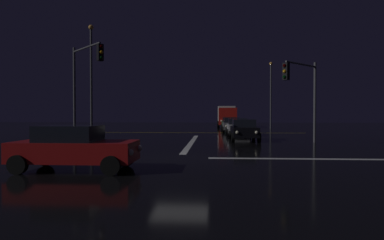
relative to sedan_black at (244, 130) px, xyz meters
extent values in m
cube|color=black|center=(-3.77, -9.89, -0.85)|extent=(120.00, 120.00, 0.10)
cube|color=white|center=(-3.77, -1.81, -0.80)|extent=(0.35, 13.82, 0.01)
cube|color=yellow|center=(-3.77, 9.79, -0.80)|extent=(22.00, 0.15, 0.01)
cube|color=white|center=(4.41, -9.89, -0.80)|extent=(13.82, 0.40, 0.01)
cube|color=black|center=(0.00, -0.04, -0.13)|extent=(1.80, 4.20, 0.70)
cube|color=black|center=(0.00, 0.16, 0.49)|extent=(1.60, 2.00, 0.55)
cylinder|color=black|center=(0.90, -1.59, -0.48)|extent=(0.22, 0.64, 0.64)
cylinder|color=black|center=(-0.90, -1.59, -0.48)|extent=(0.22, 0.64, 0.64)
cylinder|color=black|center=(0.90, 1.51, -0.48)|extent=(0.22, 0.64, 0.64)
cylinder|color=black|center=(-0.90, 1.51, -0.48)|extent=(0.22, 0.64, 0.64)
sphere|color=#F9EFC6|center=(0.65, -2.16, -0.08)|extent=(0.22, 0.22, 0.22)
sphere|color=#F9EFC6|center=(-0.65, -2.16, -0.08)|extent=(0.22, 0.22, 0.22)
cube|color=#B7B7BC|center=(-0.04, 5.65, -0.13)|extent=(1.80, 4.20, 0.70)
cube|color=black|center=(-0.04, 5.85, 0.49)|extent=(1.60, 2.00, 0.55)
cylinder|color=black|center=(0.86, 4.10, -0.48)|extent=(0.22, 0.64, 0.64)
cylinder|color=black|center=(-0.94, 4.10, -0.48)|extent=(0.22, 0.64, 0.64)
cylinder|color=black|center=(0.86, 7.20, -0.48)|extent=(0.22, 0.64, 0.64)
cylinder|color=black|center=(-0.94, 7.20, -0.48)|extent=(0.22, 0.64, 0.64)
sphere|color=#F9EFC6|center=(0.61, 3.53, -0.08)|extent=(0.22, 0.22, 0.22)
sphere|color=#F9EFC6|center=(-0.69, 3.53, -0.08)|extent=(0.22, 0.22, 0.22)
cube|color=slate|center=(-0.27, 11.37, -0.13)|extent=(1.80, 4.20, 0.70)
cube|color=black|center=(-0.27, 11.57, 0.49)|extent=(1.60, 2.00, 0.55)
cylinder|color=black|center=(0.63, 9.82, -0.48)|extent=(0.22, 0.64, 0.64)
cylinder|color=black|center=(-1.17, 9.82, -0.48)|extent=(0.22, 0.64, 0.64)
cylinder|color=black|center=(0.63, 12.92, -0.48)|extent=(0.22, 0.64, 0.64)
cylinder|color=black|center=(-1.17, 12.92, -0.48)|extent=(0.22, 0.64, 0.64)
sphere|color=#F9EFC6|center=(0.38, 9.25, -0.08)|extent=(0.22, 0.22, 0.22)
sphere|color=#F9EFC6|center=(-0.92, 9.25, -0.08)|extent=(0.22, 0.22, 0.22)
cube|color=#14512D|center=(-0.23, 16.75, -0.13)|extent=(1.80, 4.20, 0.70)
cube|color=black|center=(-0.23, 16.95, 0.49)|extent=(1.60, 2.00, 0.55)
cylinder|color=black|center=(0.67, 15.20, -0.48)|extent=(0.22, 0.64, 0.64)
cylinder|color=black|center=(-1.13, 15.20, -0.48)|extent=(0.22, 0.64, 0.64)
cylinder|color=black|center=(0.67, 18.30, -0.48)|extent=(0.22, 0.64, 0.64)
cylinder|color=black|center=(-1.13, 18.30, -0.48)|extent=(0.22, 0.64, 0.64)
sphere|color=#F9EFC6|center=(0.42, 14.63, -0.08)|extent=(0.22, 0.22, 0.22)
sphere|color=#F9EFC6|center=(-0.88, 14.63, -0.08)|extent=(0.22, 0.22, 0.22)
cube|color=red|center=(-0.27, 20.36, 0.83)|extent=(2.40, 2.20, 2.30)
cube|color=silver|center=(-0.27, 24.86, 0.98)|extent=(2.40, 5.00, 2.60)
cylinder|color=black|center=(0.93, 20.96, -0.32)|extent=(0.28, 0.96, 0.96)
cylinder|color=black|center=(-1.47, 20.96, -0.32)|extent=(0.28, 0.96, 0.96)
cylinder|color=black|center=(0.93, 25.66, -0.32)|extent=(0.28, 0.96, 0.96)
cylinder|color=black|center=(-1.47, 25.66, -0.32)|extent=(0.28, 0.96, 0.96)
sphere|color=#F9EFC6|center=(0.58, 19.21, 0.23)|extent=(0.26, 0.26, 0.26)
sphere|color=#F9EFC6|center=(-1.12, 19.21, 0.23)|extent=(0.26, 0.26, 0.26)
cube|color=maroon|center=(-7.12, -13.34, -0.13)|extent=(4.20, 1.80, 0.70)
cube|color=black|center=(-7.32, -13.34, 0.49)|extent=(2.00, 1.60, 0.55)
cylinder|color=black|center=(-5.57, -12.44, -0.48)|extent=(0.64, 0.22, 0.64)
cylinder|color=black|center=(-5.57, -14.24, -0.48)|extent=(0.64, 0.22, 0.64)
cylinder|color=black|center=(-8.67, -12.44, -0.48)|extent=(0.64, 0.22, 0.64)
cylinder|color=black|center=(-8.67, -14.24, -0.48)|extent=(0.64, 0.22, 0.64)
sphere|color=#F9EFC6|center=(-5.00, -12.69, -0.08)|extent=(0.22, 0.22, 0.22)
sphere|color=#F9EFC6|center=(-5.00, -13.99, -0.08)|extent=(0.22, 0.22, 0.22)
cylinder|color=#4C4C51|center=(4.71, -1.41, 1.95)|extent=(0.18, 0.18, 5.51)
cylinder|color=#4C4C51|center=(3.45, -2.66, 4.41)|extent=(2.60, 2.60, 0.12)
cube|color=black|center=(2.20, -3.92, 3.78)|extent=(0.46, 0.46, 1.05)
sphere|color=black|center=(2.08, -4.04, 4.13)|extent=(0.22, 0.22, 0.22)
sphere|color=orange|center=(2.08, -4.04, 3.78)|extent=(0.22, 0.22, 0.22)
sphere|color=black|center=(2.08, -4.04, 3.44)|extent=(0.22, 0.22, 0.22)
cylinder|color=#4C4C51|center=(-12.25, -1.41, 2.57)|extent=(0.18, 0.18, 6.73)
cylinder|color=#4C4C51|center=(-10.79, -2.86, 5.63)|extent=(3.00, 3.00, 0.12)
cube|color=black|center=(-9.33, -4.32, 5.01)|extent=(0.46, 0.46, 1.05)
sphere|color=black|center=(-9.22, -4.43, 5.35)|extent=(0.22, 0.22, 0.22)
sphere|color=orange|center=(-9.22, -4.43, 5.01)|extent=(0.22, 0.22, 0.22)
sphere|color=black|center=(-9.22, -4.43, 4.66)|extent=(0.22, 0.22, 0.22)
cylinder|color=#424247|center=(-12.95, 3.79, 3.88)|extent=(0.20, 0.20, 9.37)
sphere|color=#F9AD47|center=(-12.95, 3.79, 8.75)|extent=(0.44, 0.44, 0.44)
cylinder|color=#424247|center=(5.41, 19.79, 3.42)|extent=(0.20, 0.20, 8.44)
sphere|color=#F9AD47|center=(5.41, 19.79, 7.82)|extent=(0.44, 0.44, 0.44)
camera|label=1|loc=(-2.32, -24.58, 1.18)|focal=30.86mm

